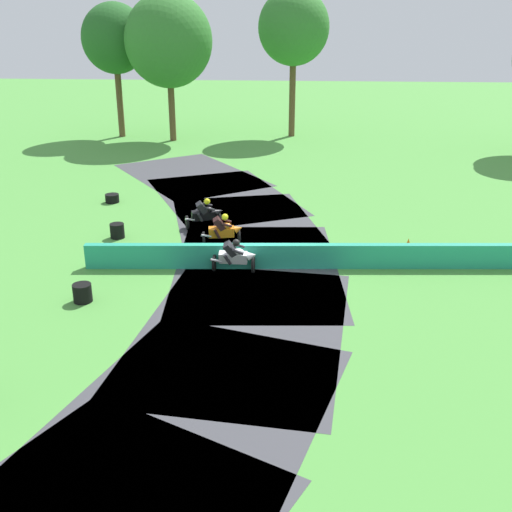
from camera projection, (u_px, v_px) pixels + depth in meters
name	position (u px, v px, depth m)	size (l,w,h in m)	color
ground_plane	(258.00, 268.00, 22.81)	(120.00, 120.00, 0.00)	#4C933D
track_asphalt	(211.00, 267.00, 22.81)	(12.80, 37.20, 0.01)	#3D3D42
safety_barrier	(413.00, 256.00, 22.64)	(0.30, 23.68, 0.90)	#239375
motorcycle_lead_white	(235.00, 256.00, 22.16)	(1.69, 0.88, 1.42)	black
motorcycle_chase_orange	(223.00, 230.00, 24.61)	(1.70, 0.97, 1.43)	black
motorcycle_trailing_black	(205.00, 214.00, 26.59)	(1.73, 1.18, 1.43)	black
tire_stack_mid_a	(82.00, 293.00, 20.11)	(0.60, 0.60, 0.60)	black
tire_stack_mid_b	(117.00, 231.00, 25.62)	(0.58, 0.58, 0.60)	black
tire_stack_far	(112.00, 198.00, 30.26)	(0.66, 0.66, 0.40)	black
traffic_cone	(408.00, 244.00, 24.48)	(0.28, 0.28, 0.44)	orange
tree_far_right	(294.00, 28.00, 42.84)	(4.87, 4.87, 9.99)	brown
tree_behind_barrier	(115.00, 39.00, 42.97)	(4.51, 4.51, 9.09)	brown
tree_distant	(169.00, 41.00, 41.65)	(5.83, 5.83, 9.71)	brown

